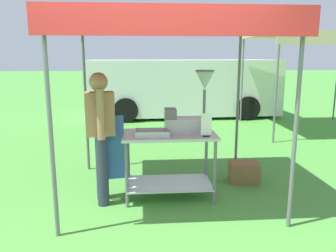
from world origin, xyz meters
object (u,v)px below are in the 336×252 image
(donut_cart, at_px, (169,152))
(vendor, at_px, (101,131))
(stall_canopy, at_px, (169,25))
(supply_crate, at_px, (244,172))
(donut_tray, at_px, (152,134))
(menu_sign, at_px, (206,127))
(van_white, at_px, (182,87))
(neighbour_tent, at_px, (316,38))
(donut_fryer, at_px, (190,111))

(donut_cart, bearing_deg, vendor, -174.25)
(stall_canopy, xyz_separation_m, supply_crate, (1.13, 0.35, -2.02))
(donut_tray, xyz_separation_m, menu_sign, (0.65, -0.09, 0.10))
(donut_cart, bearing_deg, stall_canopy, 90.00)
(van_white, bearing_deg, stall_canopy, -98.51)
(menu_sign, height_order, neighbour_tent, neighbour_tent)
(menu_sign, distance_m, vendor, 1.27)
(donut_cart, distance_m, donut_fryer, 0.59)
(donut_tray, relative_size, donut_fryer, 0.52)
(donut_cart, bearing_deg, donut_tray, -150.65)
(donut_cart, relative_size, donut_tray, 2.84)
(donut_tray, xyz_separation_m, neighbour_tent, (4.00, 3.90, 1.36))
(donut_cart, xyz_separation_m, vendor, (-0.83, -0.08, 0.31))
(donut_tray, height_order, supply_crate, donut_tray)
(stall_canopy, relative_size, donut_cart, 2.25)
(donut_cart, height_order, neighbour_tent, neighbour_tent)
(menu_sign, bearing_deg, neighbour_tent, 49.94)
(donut_tray, bearing_deg, supply_crate, 22.94)
(donut_cart, xyz_separation_m, donut_fryer, (0.28, 0.08, 0.51))
(stall_canopy, distance_m, donut_fryer, 1.09)
(donut_cart, height_order, supply_crate, donut_cart)
(neighbour_tent, bearing_deg, stall_canopy, -135.79)
(stall_canopy, height_order, donut_fryer, stall_canopy)
(stall_canopy, distance_m, supply_crate, 2.34)
(van_white, height_order, neighbour_tent, neighbour_tent)
(menu_sign, bearing_deg, donut_tray, 172.28)
(supply_crate, bearing_deg, donut_cart, -158.40)
(stall_canopy, distance_m, menu_sign, 1.31)
(donut_fryer, relative_size, vendor, 0.49)
(donut_cart, distance_m, menu_sign, 0.61)
(donut_cart, distance_m, van_white, 6.19)
(menu_sign, height_order, vendor, vendor)
(neighbour_tent, bearing_deg, van_white, 140.88)
(donut_fryer, distance_m, vendor, 1.14)
(supply_crate, bearing_deg, stall_canopy, -162.86)
(donut_tray, xyz_separation_m, van_white, (1.12, 6.24, 0.01))
(neighbour_tent, bearing_deg, donut_tray, -135.74)
(donut_tray, distance_m, menu_sign, 0.66)
(donut_tray, xyz_separation_m, donut_fryer, (0.50, 0.21, 0.24))
(supply_crate, bearing_deg, vendor, -164.88)
(menu_sign, relative_size, vendor, 0.18)
(stall_canopy, height_order, donut_cart, stall_canopy)
(stall_canopy, xyz_separation_m, donut_cart, (-0.00, -0.10, -1.57))
(donut_fryer, bearing_deg, vendor, -171.45)
(van_white, bearing_deg, donut_fryer, -95.89)
(donut_fryer, relative_size, neighbour_tent, 0.27)
(donut_fryer, distance_m, neighbour_tent, 5.21)
(stall_canopy, height_order, neighbour_tent, neighbour_tent)
(supply_crate, relative_size, neighbour_tent, 0.16)
(donut_tray, height_order, vendor, vendor)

